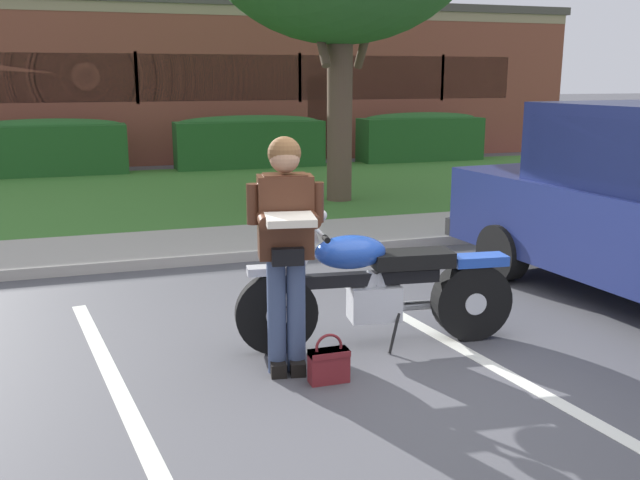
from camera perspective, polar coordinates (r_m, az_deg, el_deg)
name	(u,v)px	position (r m, az deg, el deg)	size (l,w,h in m)	color
ground_plane	(397,377)	(5.17, 6.22, -10.96)	(140.00, 140.00, 0.00)	#4C4C51
curb_strip	(273,253)	(8.38, -3.82, -1.03)	(60.00, 0.20, 0.12)	#ADA89E
concrete_walk	(257,239)	(9.18, -5.12, 0.08)	(60.00, 1.50, 0.08)	#ADA89E
grass_lawn	(207,192)	(13.11, -9.13, 3.85)	(60.00, 6.63, 0.06)	#3D752D
stall_stripe_0	(124,401)	(4.96, -15.61, -12.43)	(0.12, 4.40, 0.01)	silver
stall_stripe_1	(472,354)	(5.64, 12.18, -9.02)	(0.12, 4.40, 0.01)	silver
motorcycle	(387,286)	(5.59, 5.42, -3.70)	(2.24, 0.82, 1.26)	black
rider_person	(286,237)	(4.91, -2.78, 0.21)	(0.53, 0.62, 1.70)	black
handbag	(329,363)	(5.01, 0.72, -9.90)	(0.28, 0.13, 0.36)	maroon
hedge_center_left	(49,147)	(16.07, -21.09, 7.06)	(3.19, 0.90, 1.24)	#235623
hedge_center_right	(250,141)	(16.42, -5.72, 7.97)	(3.40, 0.90, 1.24)	#235623
hedge_right	(420,136)	(17.85, 8.12, 8.31)	(3.11, 0.90, 1.24)	#235623
brick_building	(126,80)	(22.13, -15.43, 12.34)	(23.58, 9.67, 3.96)	brown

